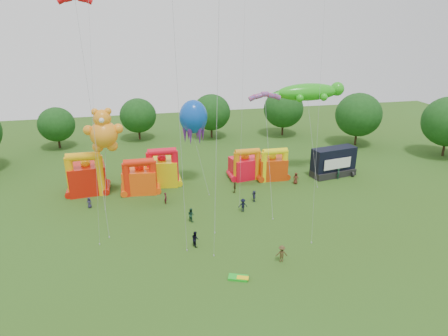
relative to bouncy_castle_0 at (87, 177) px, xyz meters
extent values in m
plane|color=#305016|center=(16.33, -28.35, -2.59)|extent=(160.00, 160.00, 0.00)
cylinder|color=#352314|center=(65.16, 3.02, -0.63)|extent=(0.44, 0.44, 3.93)
cylinder|color=#352314|center=(52.37, 13.24, -0.73)|extent=(0.44, 0.44, 3.72)
ellipsoid|color=#153F13|center=(52.37, 13.24, 3.81)|extent=(9.30, 9.30, 8.89)
cylinder|color=#352314|center=(40.03, 23.53, -0.84)|extent=(0.44, 0.44, 3.51)
ellipsoid|color=#153F13|center=(40.03, 23.53, 3.45)|extent=(8.77, 8.78, 8.39)
cylinder|color=#352314|center=(24.02, 25.14, -0.94)|extent=(0.44, 0.44, 3.30)
ellipsoid|color=#153F13|center=(24.02, 25.14, 3.09)|extent=(8.25, 8.25, 7.88)
cylinder|color=#352314|center=(8.35, 27.12, -1.05)|extent=(0.44, 0.44, 3.09)
ellipsoid|color=#153F13|center=(8.35, 27.12, 2.73)|extent=(7.72, 7.72, 7.38)
cylinder|color=#352314|center=(-7.78, 24.44, -1.15)|extent=(0.44, 0.44, 2.88)
ellipsoid|color=#153F13|center=(-7.78, 24.44, 2.37)|extent=(7.20, 7.20, 6.88)
cube|color=red|center=(0.00, 0.30, -0.41)|extent=(5.87, 4.93, 4.36)
cylinder|color=#FFAF0D|center=(-2.10, -1.26, 0.52)|extent=(1.18, 1.18, 6.23)
cylinder|color=#FFAF0D|center=(2.10, -1.26, 0.52)|extent=(1.18, 1.18, 6.23)
cylinder|color=#FFAF0D|center=(0.00, -1.26, 3.64)|extent=(4.78, 1.24, 1.24)
sphere|color=#FFAF0D|center=(0.00, 0.30, 2.07)|extent=(1.40, 1.40, 1.40)
cube|color=#FF510D|center=(7.81, -1.14, -0.78)|extent=(5.36, 4.47, 3.62)
cylinder|color=red|center=(5.87, -2.59, -0.01)|extent=(1.09, 1.09, 5.17)
cylinder|color=red|center=(9.75, -2.59, -0.01)|extent=(1.09, 1.09, 5.17)
cylinder|color=red|center=(7.81, -2.59, 2.58)|extent=(4.43, 1.15, 1.15)
sphere|color=red|center=(7.81, -1.14, 1.33)|extent=(1.40, 1.40, 1.40)
cube|color=#DABE0B|center=(11.36, 0.97, -0.54)|extent=(5.39, 4.56, 4.11)
cylinder|color=red|center=(9.45, -0.45, 0.34)|extent=(1.08, 1.08, 5.88)
cylinder|color=red|center=(13.27, -0.45, 0.34)|extent=(1.08, 1.08, 5.88)
cylinder|color=red|center=(11.36, -0.45, 3.28)|extent=(4.36, 1.13, 1.13)
sphere|color=red|center=(11.36, 0.97, 1.82)|extent=(1.40, 1.40, 1.40)
cube|color=red|center=(24.92, 0.81, -0.89)|extent=(5.13, 4.42, 3.41)
cylinder|color=orange|center=(23.16, -0.50, -0.16)|extent=(0.99, 0.99, 4.87)
cylinder|color=orange|center=(26.67, -0.50, -0.16)|extent=(0.99, 0.99, 4.87)
cylinder|color=orange|center=(24.92, -0.50, 2.28)|extent=(4.01, 1.04, 1.04)
sphere|color=orange|center=(24.92, 0.81, 1.11)|extent=(1.40, 1.40, 1.40)
cube|color=red|center=(29.16, -0.42, -0.83)|extent=(4.67, 3.82, 3.53)
cylinder|color=#FFEA0D|center=(27.41, -1.72, -0.08)|extent=(0.99, 0.99, 5.04)
cylinder|color=#FFEA0D|center=(30.91, -1.72, -0.08)|extent=(0.99, 0.99, 5.04)
cylinder|color=#FFEA0D|center=(29.16, -1.72, 2.44)|extent=(4.00, 1.04, 1.04)
sphere|color=#FFEA0D|center=(29.16, -0.42, 1.23)|extent=(1.40, 1.40, 1.40)
cube|color=black|center=(39.60, -1.80, -2.04)|extent=(7.90, 4.07, 1.10)
cube|color=black|center=(39.60, -1.60, 0.39)|extent=(7.83, 3.70, 3.76)
cube|color=white|center=(39.60, -3.07, 0.01)|extent=(5.13, 0.97, 1.77)
cylinder|color=black|center=(36.59, -2.93, -2.19)|extent=(0.30, 0.90, 0.90)
cylinder|color=black|center=(42.61, -2.93, -2.19)|extent=(0.30, 0.90, 0.90)
sphere|color=orange|center=(3.32, -2.28, 7.06)|extent=(3.88, 3.88, 3.88)
sphere|color=orange|center=(3.32, -2.28, 9.35)|extent=(2.47, 2.47, 2.47)
sphere|color=orange|center=(2.44, -2.28, 10.32)|extent=(0.97, 0.97, 0.97)
sphere|color=orange|center=(4.20, -2.28, 10.32)|extent=(0.97, 0.97, 0.97)
sphere|color=orange|center=(1.30, -2.28, 7.77)|extent=(1.41, 1.41, 1.41)
sphere|color=orange|center=(5.35, -2.28, 7.77)|extent=(1.41, 1.41, 1.41)
sphere|color=orange|center=(2.35, -2.28, 5.30)|extent=(1.59, 1.59, 1.59)
sphere|color=orange|center=(4.29, -2.28, 5.30)|extent=(1.59, 1.59, 1.59)
sphere|color=white|center=(3.32, -3.47, 9.35)|extent=(0.70, 0.70, 0.70)
ellipsoid|color=green|center=(35.16, 0.72, 11.26)|extent=(10.40, 3.25, 2.76)
sphere|color=green|center=(40.24, 0.72, 11.57)|extent=(2.23, 2.23, 2.23)
cone|color=green|center=(29.88, 0.72, 11.06)|extent=(4.06, 1.62, 1.62)
sphere|color=green|center=(37.19, 2.35, 10.65)|extent=(1.22, 1.22, 1.22)
sphere|color=green|center=(37.19, -0.90, 10.65)|extent=(1.22, 1.22, 1.22)
sphere|color=green|center=(33.13, 2.35, 10.65)|extent=(1.22, 1.22, 1.22)
sphere|color=green|center=(33.13, -0.90, 10.65)|extent=(1.22, 1.22, 1.22)
ellipsoid|color=#0B44B1|center=(16.45, 0.17, 8.32)|extent=(4.28, 4.28, 5.14)
cone|color=#591E8C|center=(17.84, 0.17, 5.96)|extent=(0.96, 0.96, 3.43)
cone|color=#591E8C|center=(17.15, 1.38, 5.96)|extent=(0.96, 0.96, 3.43)
cone|color=#591E8C|center=(15.75, 1.38, 5.96)|extent=(0.96, 0.96, 3.43)
cone|color=#591E8C|center=(15.06, 0.17, 5.96)|extent=(0.96, 0.96, 3.43)
cone|color=#591E8C|center=(15.75, -1.04, 5.96)|extent=(0.96, 0.96, 3.43)
cone|color=#591E8C|center=(17.15, -1.04, 5.96)|extent=(0.96, 0.96, 3.43)
cube|color=green|center=(16.89, -25.81, -2.47)|extent=(2.23, 1.67, 0.24)
cube|color=yellow|center=(17.29, -26.11, -2.33)|extent=(1.34, 1.00, 0.10)
imported|color=#28253D|center=(0.61, -5.49, -1.81)|extent=(0.83, 0.60, 1.56)
imported|color=#4C151E|center=(11.18, -6.49, -1.74)|extent=(0.53, 0.70, 1.72)
imported|color=#163827|center=(13.96, -12.52, -1.66)|extent=(1.11, 1.15, 1.87)
imported|color=black|center=(21.31, -11.32, -1.63)|extent=(1.27, 0.77, 1.92)
imported|color=#3C3018|center=(21.76, -4.91, -1.73)|extent=(0.74, 1.09, 1.73)
imported|color=#2A2B47|center=(23.76, -8.48, -1.76)|extent=(0.67, 1.59, 1.66)
imported|color=#4C2215|center=(32.13, -3.75, -1.64)|extent=(1.04, 0.79, 1.90)
imported|color=#183C2A|center=(39.77, -3.38, -1.67)|extent=(0.76, 0.81, 1.85)
imported|color=black|center=(13.57, -18.64, -1.64)|extent=(0.99, 1.12, 1.91)
imported|color=#49381D|center=(22.28, -23.86, -1.61)|extent=(1.38, 0.94, 1.97)
camera|label=1|loc=(7.98, -58.85, 22.52)|focal=32.00mm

